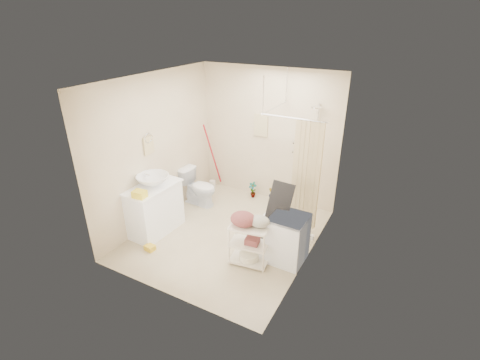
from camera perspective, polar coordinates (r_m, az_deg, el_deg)
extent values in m
plane|color=beige|center=(6.05, -2.07, -8.90)|extent=(3.20, 3.20, 0.00)
cube|color=silver|center=(5.06, -2.54, 16.21)|extent=(2.80, 3.20, 0.04)
cube|color=beige|center=(6.76, 4.64, 7.16)|extent=(2.80, 0.04, 2.60)
cube|color=beige|center=(4.27, -13.23, -4.93)|extent=(2.80, 0.04, 2.60)
cube|color=beige|center=(6.21, -13.55, 4.83)|extent=(0.04, 3.20, 2.60)
cube|color=beige|center=(4.92, 11.94, -0.54)|extent=(0.04, 3.20, 2.60)
cube|color=white|center=(6.11, -13.87, -4.59)|extent=(0.59, 1.00, 0.86)
imported|color=white|center=(5.88, -14.10, -0.06)|extent=(0.60, 0.60, 0.18)
cube|color=yellow|center=(5.57, -16.16, -2.24)|extent=(0.21, 0.18, 0.11)
cube|color=yellow|center=(5.83, -14.59, -10.55)|extent=(0.25, 0.20, 0.12)
imported|color=white|center=(6.86, -6.73, -1.14)|extent=(0.73, 0.44, 0.72)
imported|color=brown|center=(7.13, 2.10, -1.61)|extent=(0.19, 0.14, 0.34)
imported|color=brown|center=(6.95, 5.43, -2.44)|extent=(0.24, 0.24, 0.35)
cube|color=beige|center=(6.74, 3.45, 8.93)|extent=(0.28, 0.03, 0.42)
imported|color=silver|center=(6.43, 9.78, 7.35)|extent=(0.13, 0.13, 0.27)
imported|color=#3A539D|center=(6.41, 10.16, 6.76)|extent=(0.09, 0.09, 0.16)
cube|color=white|center=(5.33, 7.90, -9.49)|extent=(0.53, 0.55, 0.76)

